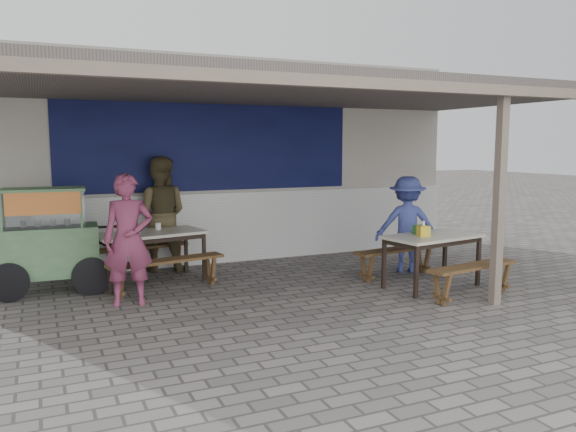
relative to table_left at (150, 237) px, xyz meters
The scene contains 17 objects.
ground 2.57m from the table_left, 54.51° to the right, with size 60.00×60.00×0.00m, color slate.
back_wall 2.37m from the table_left, 47.36° to the left, with size 9.00×1.28×3.50m.
warung_roof 2.74m from the table_left, 37.57° to the right, with size 9.00×4.21×2.81m.
table_left is the anchor object (origin of this frame).
bench_left_street 0.70m from the table_left, 79.50° to the right, with size 1.65×0.57×0.45m.
bench_left_wall 0.70m from the table_left, 100.50° to the left, with size 1.65×0.57×0.45m.
table_right 4.06m from the table_left, 27.90° to the right, with size 1.46×0.94×0.75m.
bench_right_street 4.54m from the table_left, 35.11° to the right, with size 1.49×0.51×0.45m.
bench_right_wall 3.70m from the table_left, 19.02° to the right, with size 1.49×0.51×0.45m.
vendor_cart 1.36m from the table_left, behind, with size 1.83×0.77×1.44m.
patron_street_side 1.15m from the table_left, 113.49° to the right, with size 0.61×0.40×1.66m, color #7E3250.
patron_wall_side 0.83m from the table_left, 67.92° to the left, with size 0.89×0.69×1.83m, color brown.
patron_right_table 3.97m from the table_left, 13.53° to the right, with size 0.98×0.57×1.52m, color #3A4692.
tissue_box 3.92m from the table_left, 29.38° to the right, with size 0.15×0.15×0.15m, color gold.
donation_box 3.91m from the table_left, 25.69° to the right, with size 0.17×0.12×0.12m, color #306A2F.
condiment_jar 0.30m from the table_left, 52.53° to the left, with size 0.09×0.09×0.10m, color silver.
condiment_bowl 0.24m from the table_left, 163.40° to the left, with size 0.21×0.21×0.05m, color white.
Camera 1 is at (-2.89, -6.18, 2.01)m, focal length 35.00 mm.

